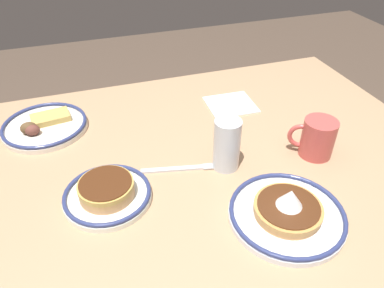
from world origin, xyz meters
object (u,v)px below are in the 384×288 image
coffee_mug (317,137)px  drinking_glass (227,147)px  plate_near_main (44,126)px  paper_napkin (231,105)px  plate_far_companion (287,212)px  fork_near (179,169)px  plate_center_pancakes (107,193)px

coffee_mug → drinking_glass: 0.25m
plate_near_main → paper_napkin: 0.58m
drinking_glass → paper_napkin: drinking_glass is taller
plate_far_companion → coffee_mug: size_ratio=2.24×
plate_near_main → coffee_mug: size_ratio=2.14×
paper_napkin → fork_near: 0.36m
plate_center_pancakes → plate_far_companion: plate_far_companion is taller
drinking_glass → fork_near: size_ratio=0.72×
plate_near_main → coffee_mug: 0.77m
plate_center_pancakes → coffee_mug: 0.55m
plate_far_companion → coffee_mug: (-0.19, -0.18, 0.03)m
plate_center_pancakes → paper_napkin: plate_center_pancakes is taller
plate_center_pancakes → plate_far_companion: size_ratio=0.80×
plate_near_main → plate_center_pancakes: size_ratio=1.20×
plate_far_companion → fork_near: bearing=-52.6°
drinking_glass → plate_near_main: bearing=-36.1°
plate_near_main → fork_near: 0.44m
fork_near → plate_far_companion: bearing=127.4°
plate_far_companion → fork_near: (0.18, -0.23, -0.02)m
plate_center_pancakes → paper_napkin: bearing=-145.3°
plate_center_pancakes → plate_far_companion: 0.41m
plate_near_main → drinking_glass: size_ratio=1.77×
plate_center_pancakes → drinking_glass: 0.31m
plate_far_companion → coffee_mug: coffee_mug is taller
coffee_mug → plate_center_pancakes: bearing=-0.2°
fork_near → plate_center_pancakes: bearing=14.7°
paper_napkin → coffee_mug: bearing=109.7°
drinking_glass → fork_near: drinking_glass is taller
coffee_mug → fork_near: 0.37m
plate_near_main → fork_near: bearing=137.2°
paper_napkin → fork_near: bearing=45.2°
drinking_glass → fork_near: (0.12, -0.02, -0.06)m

